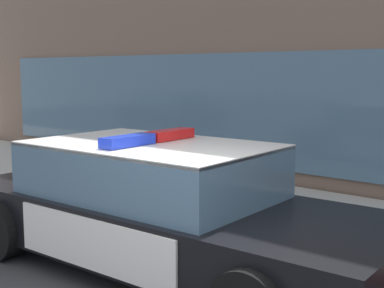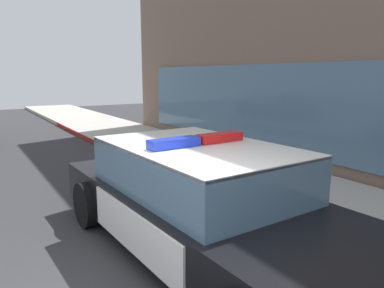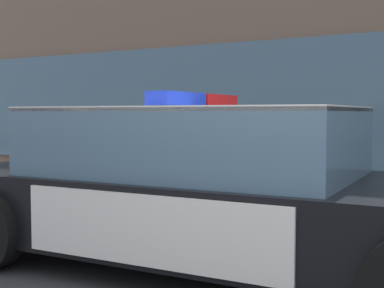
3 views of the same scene
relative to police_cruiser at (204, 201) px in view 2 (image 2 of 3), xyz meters
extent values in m
cube|color=maroon|center=(1.16, 1.07, -0.61)|extent=(28.80, 0.04, 0.14)
cube|color=slate|center=(-2.93, 4.04, 0.77)|extent=(12.18, 0.08, 2.10)
cube|color=black|center=(0.06, 0.00, -0.18)|extent=(5.19, 2.11, 0.60)
cube|color=silver|center=(1.70, 0.06, -0.02)|extent=(1.81, 1.95, 0.05)
cube|color=silver|center=(-1.73, -0.07, -0.02)|extent=(1.50, 1.94, 0.05)
cube|color=silver|center=(-0.08, 0.97, -0.18)|extent=(2.15, 0.11, 0.51)
cube|color=silver|center=(0.00, -0.97, -0.18)|extent=(2.15, 0.11, 0.51)
cube|color=yellow|center=(-0.08, 0.99, -0.18)|extent=(0.22, 0.02, 0.26)
cube|color=slate|center=(-0.14, -0.01, 0.39)|extent=(2.73, 1.83, 0.60)
cube|color=silver|center=(-0.14, -0.01, 0.68)|extent=(2.73, 1.83, 0.04)
cube|color=red|center=(-0.16, 0.34, 0.76)|extent=(0.22, 0.66, 0.11)
cube|color=blue|center=(-0.13, -0.35, 0.76)|extent=(0.22, 0.66, 0.11)
cylinder|color=black|center=(1.71, 1.03, -0.34)|extent=(0.69, 0.25, 0.68)
cylinder|color=black|center=(-1.66, 0.90, -0.34)|extent=(0.69, 0.25, 0.68)
cylinder|color=black|center=(-1.59, -1.02, -0.34)|extent=(0.69, 0.25, 0.68)
cylinder|color=red|center=(-1.90, 1.62, -0.48)|extent=(0.28, 0.28, 0.10)
cylinder|color=red|center=(-1.90, 1.62, -0.21)|extent=(0.19, 0.19, 0.45)
sphere|color=red|center=(-1.90, 1.62, 0.09)|extent=(0.22, 0.22, 0.22)
cylinder|color=gray|center=(-1.90, 1.62, 0.16)|extent=(0.06, 0.06, 0.05)
cylinder|color=gray|center=(-1.90, 1.48, -0.18)|extent=(0.09, 0.10, 0.09)
cylinder|color=gray|center=(-1.90, 1.77, -0.18)|extent=(0.09, 0.10, 0.09)
cylinder|color=gray|center=(-1.75, 1.62, -0.22)|extent=(0.10, 0.12, 0.12)
camera|label=1|loc=(3.90, -4.11, 1.49)|focal=49.30mm
camera|label=2|loc=(3.63, -2.47, 1.57)|focal=34.27mm
camera|label=3|loc=(2.10, -3.98, 0.65)|focal=49.21mm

